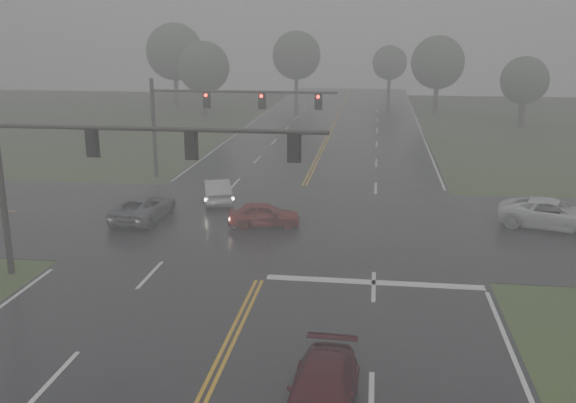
# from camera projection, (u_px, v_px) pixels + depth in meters

# --- Properties ---
(main_road) EXTENTS (18.00, 160.00, 0.02)m
(main_road) POSITION_uv_depth(u_px,v_px,m) (281.00, 235.00, 31.14)
(main_road) COLOR black
(main_road) RESTS_ON ground
(cross_street) EXTENTS (120.00, 14.00, 0.02)m
(cross_street) POSITION_uv_depth(u_px,v_px,m) (287.00, 223.00, 33.05)
(cross_street) COLOR black
(cross_street) RESTS_ON ground
(stop_bar) EXTENTS (8.50, 0.50, 0.01)m
(stop_bar) POSITION_uv_depth(u_px,v_px,m) (374.00, 283.00, 25.19)
(stop_bar) COLOR silver
(stop_bar) RESTS_ON ground
(sedan_red) EXTENTS (3.86, 2.13, 1.24)m
(sedan_red) POSITION_uv_depth(u_px,v_px,m) (264.00, 226.00, 32.41)
(sedan_red) COLOR maroon
(sedan_red) RESTS_ON ground
(sedan_silver) EXTENTS (2.64, 4.36, 1.36)m
(sedan_silver) POSITION_uv_depth(u_px,v_px,m) (217.00, 202.00, 36.98)
(sedan_silver) COLOR #B9BBC1
(sedan_silver) RESTS_ON ground
(car_grey) EXTENTS (2.52, 4.88, 1.32)m
(car_grey) POSITION_uv_depth(u_px,v_px,m) (144.00, 220.00, 33.57)
(car_grey) COLOR #515258
(car_grey) RESTS_ON ground
(pickup_white) EXTENTS (5.69, 3.82, 1.45)m
(pickup_white) POSITION_uv_depth(u_px,v_px,m) (552.00, 228.00, 32.10)
(pickup_white) COLOR silver
(pickup_white) RESTS_ON ground
(signal_gantry_near) EXTENTS (13.06, 0.30, 6.87)m
(signal_gantry_near) POSITION_uv_depth(u_px,v_px,m) (97.00, 159.00, 24.43)
(signal_gantry_near) COLOR black
(signal_gantry_near) RESTS_ON ground
(signal_gantry_far) EXTENTS (12.24, 0.33, 6.56)m
(signal_gantry_far) POSITION_uv_depth(u_px,v_px,m) (209.00, 109.00, 41.62)
(signal_gantry_far) COLOR black
(signal_gantry_far) RESTS_ON ground
(tree_nw_a) EXTENTS (5.74, 5.74, 8.43)m
(tree_nw_a) POSITION_uv_depth(u_px,v_px,m) (204.00, 67.00, 71.34)
(tree_nw_a) COLOR #30251F
(tree_nw_a) RESTS_ON ground
(tree_ne_a) EXTENTS (6.14, 6.14, 9.01)m
(tree_ne_a) POSITION_uv_depth(u_px,v_px,m) (438.00, 63.00, 73.96)
(tree_ne_a) COLOR #30251F
(tree_ne_a) RESTS_ON ground
(tree_n_mid) EXTENTS (6.48, 6.48, 9.52)m
(tree_n_mid) POSITION_uv_depth(u_px,v_px,m) (296.00, 55.00, 85.90)
(tree_n_mid) COLOR #30251F
(tree_n_mid) RESTS_ON ground
(tree_e_near) EXTENTS (4.81, 4.81, 7.06)m
(tree_e_near) POSITION_uv_depth(u_px,v_px,m) (524.00, 81.00, 64.67)
(tree_e_near) COLOR #30251F
(tree_e_near) RESTS_ON ground
(tree_nw_b) EXTENTS (7.14, 7.14, 10.49)m
(tree_nw_b) POSITION_uv_depth(u_px,v_px,m) (175.00, 52.00, 80.57)
(tree_nw_b) COLOR #30251F
(tree_nw_b) RESTS_ON ground
(tree_n_far) EXTENTS (5.06, 5.06, 7.43)m
(tree_n_far) POSITION_uv_depth(u_px,v_px,m) (390.00, 63.00, 93.88)
(tree_n_far) COLOR #30251F
(tree_n_far) RESTS_ON ground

